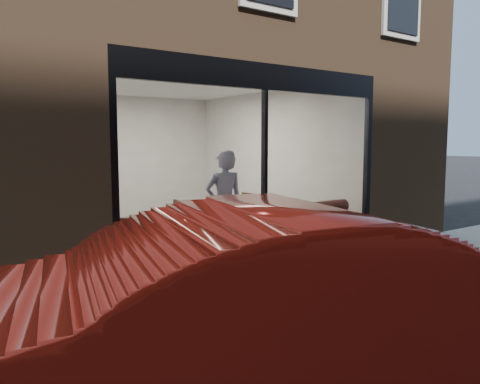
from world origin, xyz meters
TOP-DOWN VIEW (x-y plane):
  - ground at (0.00, 0.00)m, footprint 120.00×120.00m
  - sidewalk_near at (0.00, 1.00)m, footprint 40.00×2.00m
  - kerb_near at (0.00, -0.05)m, footprint 40.00×0.10m
  - host_building_pier_right at (3.75, 8.00)m, footprint 2.50×12.00m
  - host_building_backfill at (0.00, 11.00)m, footprint 5.00×6.00m
  - cafe_floor at (0.00, 5.00)m, footprint 6.00×6.00m
  - cafe_ceiling at (0.00, 5.00)m, footprint 6.00×6.00m
  - cafe_wall_back at (0.00, 7.99)m, footprint 5.00×0.00m
  - cafe_wall_left at (-2.49, 5.00)m, footprint 0.00×6.00m
  - cafe_wall_right at (2.49, 5.00)m, footprint 0.00×6.00m
  - storefront_kick at (0.00, 2.05)m, footprint 5.00×0.10m
  - storefront_header at (0.00, 2.05)m, footprint 5.00×0.10m
  - storefront_mullion at (0.00, 2.05)m, footprint 0.06×0.10m
  - storefront_glass at (0.00, 2.02)m, footprint 4.80×0.00m
  - banquette at (0.00, 2.45)m, footprint 4.00×0.55m
  - person at (-0.30, 2.76)m, footprint 0.74×0.54m
  - cafe_table_left at (-0.88, 3.07)m, footprint 0.89×0.89m
  - cafe_table_right at (1.39, 3.00)m, footprint 0.73×0.73m
  - cafe_chair_left at (-0.85, 3.68)m, footprint 0.48×0.48m
  - cafe_chair_right at (0.89, 3.93)m, footprint 0.49×0.49m
  - wall_poster at (-2.45, 3.81)m, footprint 0.02×0.58m
  - parked_car at (-2.08, -1.41)m, footprint 4.95×2.66m

SIDE VIEW (x-z plane):
  - ground at x=0.00m, z-range 0.00..0.00m
  - sidewalk_near at x=0.00m, z-range 0.00..0.01m
  - cafe_floor at x=0.00m, z-range 0.02..0.02m
  - kerb_near at x=0.00m, z-range 0.00..0.12m
  - storefront_kick at x=0.00m, z-range 0.00..0.30m
  - banquette at x=0.00m, z-range 0.00..0.45m
  - cafe_chair_left at x=-0.85m, z-range 0.22..0.26m
  - cafe_chair_right at x=0.89m, z-range 0.22..0.26m
  - cafe_table_left at x=-0.88m, z-range 0.72..0.76m
  - cafe_table_right at x=1.39m, z-range 0.72..0.76m
  - parked_car at x=-2.08m, z-range 0.00..1.55m
  - person at x=-0.30m, z-range 0.00..1.87m
  - storefront_mullion at x=0.00m, z-range 0.30..2.80m
  - storefront_glass at x=0.00m, z-range -0.85..3.95m
  - wall_poster at x=-2.45m, z-range 1.18..1.96m
  - cafe_wall_back at x=0.00m, z-range -0.90..4.10m
  - cafe_wall_left at x=-2.49m, z-range -1.40..4.60m
  - cafe_wall_right at x=2.49m, z-range -1.40..4.60m
  - host_building_pier_right at x=3.75m, z-range 0.00..3.20m
  - host_building_backfill at x=0.00m, z-range 0.00..3.20m
  - storefront_header at x=0.00m, z-range 2.80..3.20m
  - cafe_ceiling at x=0.00m, z-range 3.19..3.19m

